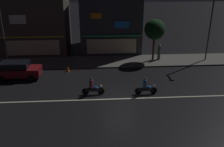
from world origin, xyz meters
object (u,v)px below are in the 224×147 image
object	(u,v)px
motorcycle_lead	(146,87)
motorcycle_following	(93,88)
pedestrian_on_sidewalk	(159,52)
streetlamp_mid	(211,23)
traffic_cone	(68,69)
parked_car_near_kerb	(17,70)
streetlamp_west	(1,26)

from	to	relation	value
motorcycle_lead	motorcycle_following	xyz separation A→B (m)	(-4.43, 0.23, 0.00)
pedestrian_on_sidewalk	streetlamp_mid	bearing A→B (deg)	47.38
motorcycle_following	traffic_cone	size ratio (longest dim) A/B	3.45
parked_car_near_kerb	traffic_cone	bearing A→B (deg)	17.68
parked_car_near_kerb	motorcycle_lead	xyz separation A→B (m)	(11.69, -4.18, -0.24)
pedestrian_on_sidewalk	motorcycle_lead	distance (m)	9.00
streetlamp_mid	traffic_cone	size ratio (longest dim) A/B	13.15
streetlamp_west	parked_car_near_kerb	xyz separation A→B (m)	(1.97, -3.13, -3.57)
streetlamp_mid	motorcycle_following	distance (m)	15.46
streetlamp_mid	motorcycle_following	world-z (taller)	streetlamp_mid
streetlamp_west	pedestrian_on_sidewalk	world-z (taller)	streetlamp_west
streetlamp_mid	parked_car_near_kerb	distance (m)	20.86
streetlamp_west	motorcycle_following	distance (m)	12.24
parked_car_near_kerb	traffic_cone	distance (m)	4.91
motorcycle_lead	motorcycle_following	bearing A→B (deg)	178.46
pedestrian_on_sidewalk	motorcycle_following	xyz separation A→B (m)	(-7.62, -8.18, -0.37)
streetlamp_mid	pedestrian_on_sidewalk	size ratio (longest dim) A/B	3.90
parked_car_near_kerb	motorcycle_following	distance (m)	8.27
streetlamp_mid	pedestrian_on_sidewalk	world-z (taller)	streetlamp_mid
streetlamp_west	streetlamp_mid	size ratio (longest dim) A/B	1.01
streetlamp_west	traffic_cone	size ratio (longest dim) A/B	13.31
streetlamp_west	pedestrian_on_sidewalk	distance (m)	17.22
parked_car_near_kerb	motorcycle_following	bearing A→B (deg)	-28.58
streetlamp_west	motorcycle_following	xyz separation A→B (m)	(9.22, -7.09, -3.81)
motorcycle_following	streetlamp_mid	bearing A→B (deg)	28.61
streetlamp_mid	traffic_cone	xyz separation A→B (m)	(-15.61, -2.05, -4.12)
motorcycle_following	traffic_cone	world-z (taller)	motorcycle_following
traffic_cone	parked_car_near_kerb	bearing A→B (deg)	-162.32
pedestrian_on_sidewalk	traffic_cone	world-z (taller)	pedestrian_on_sidewalk
parked_car_near_kerb	streetlamp_west	bearing A→B (deg)	122.10
streetlamp_west	motorcycle_lead	world-z (taller)	streetlamp_west
streetlamp_west	traffic_cone	bearing A→B (deg)	-14.05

